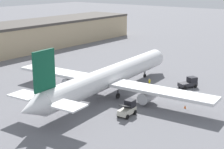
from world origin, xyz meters
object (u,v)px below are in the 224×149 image
(airplane, at_px, (109,77))
(safety_cone_far, at_px, (185,107))
(belt_loader_truck, at_px, (128,109))
(baggage_tug, at_px, (189,83))
(safety_cone_near, at_px, (200,94))
(ground_crew_worker, at_px, (149,83))

(airplane, height_order, safety_cone_far, airplane)
(belt_loader_truck, xyz_separation_m, safety_cone_far, (8.07, -5.61, -0.81))
(airplane, bearing_deg, belt_loader_truck, -130.26)
(airplane, xyz_separation_m, baggage_tug, (12.95, -9.46, -2.35))
(baggage_tug, bearing_deg, safety_cone_far, -130.13)
(belt_loader_truck, bearing_deg, airplane, 50.68)
(baggage_tug, height_order, safety_cone_near, baggage_tug)
(safety_cone_far, bearing_deg, safety_cone_near, 5.85)
(baggage_tug, distance_m, safety_cone_far, 11.77)
(ground_crew_worker, relative_size, safety_cone_near, 3.00)
(baggage_tug, distance_m, belt_loader_truck, 18.96)
(safety_cone_near, height_order, safety_cone_far, same)
(safety_cone_near, distance_m, safety_cone_far, 7.50)
(airplane, bearing_deg, safety_cone_near, -58.74)
(airplane, distance_m, belt_loader_truck, 10.50)
(ground_crew_worker, height_order, safety_cone_near, ground_crew_worker)
(safety_cone_far, bearing_deg, ground_crew_worker, 59.32)
(baggage_tug, xyz_separation_m, belt_loader_truck, (-18.93, 1.11, 0.17))
(airplane, relative_size, belt_loader_truck, 12.65)
(belt_loader_truck, height_order, safety_cone_far, belt_loader_truck)
(belt_loader_truck, bearing_deg, ground_crew_worker, 15.56)
(belt_loader_truck, relative_size, safety_cone_near, 6.13)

